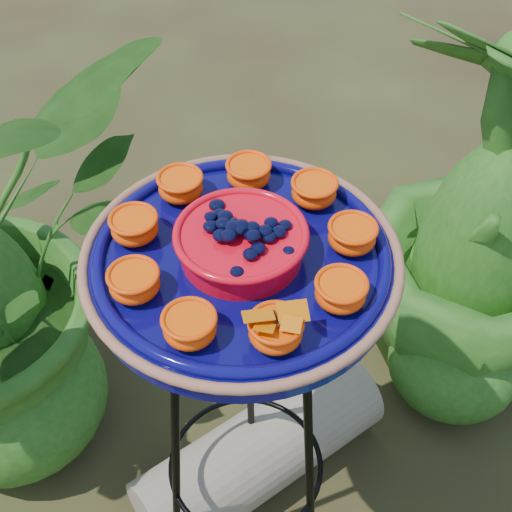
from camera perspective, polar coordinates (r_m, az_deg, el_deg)
name	(u,v)px	position (r m, az deg, el deg)	size (l,w,h in m)	color
tripod_stand	(245,403)	(1.20, -0.92, -11.68)	(0.34, 0.34, 0.80)	black
feeder_dish	(241,256)	(0.93, -1.17, -0.03)	(0.48, 0.48, 0.10)	#080650
driftwood_log	(260,451)	(1.61, 0.35, -15.31)	(0.19, 0.19, 0.56)	gray
shrub_back_right	(491,216)	(1.60, 18.32, 3.06)	(0.53, 0.53, 0.94)	#215015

